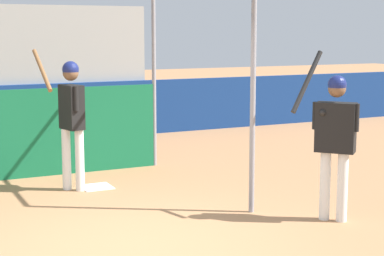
% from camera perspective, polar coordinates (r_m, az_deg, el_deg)
% --- Properties ---
extents(ground_plane, '(60.00, 60.00, 0.00)m').
position_cam_1_polar(ground_plane, '(7.17, -4.85, -10.40)').
color(ground_plane, '#A8754C').
extents(outfield_wall, '(24.00, 0.12, 1.23)m').
position_cam_1_polar(outfield_wall, '(13.83, -15.63, 1.16)').
color(outfield_wall, navy).
rests_on(outfield_wall, ground).
extents(batting_cage, '(3.95, 3.35, 3.10)m').
position_cam_1_polar(batting_cage, '(10.00, -12.50, 2.31)').
color(batting_cage, gray).
rests_on(batting_cage, ground).
extents(home_plate, '(0.44, 0.44, 0.02)m').
position_cam_1_polar(home_plate, '(9.80, -8.47, -5.20)').
color(home_plate, white).
rests_on(home_plate, ground).
extents(player_batter, '(0.58, 0.82, 2.07)m').
position_cam_1_polar(player_batter, '(9.49, -10.72, 1.43)').
color(player_batter, white).
rests_on(player_batter, ground).
extents(player_waiting, '(0.75, 0.65, 2.09)m').
position_cam_1_polar(player_waiting, '(8.01, 12.56, -0.43)').
color(player_waiting, white).
rests_on(player_waiting, ground).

